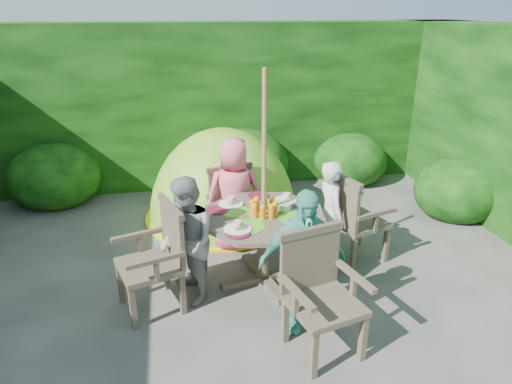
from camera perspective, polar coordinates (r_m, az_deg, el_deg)
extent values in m
plane|color=#403E39|center=(4.35, -2.17, -16.20)|extent=(60.00, 60.00, 0.00)
cube|color=black|center=(7.54, -7.18, 10.84)|extent=(9.00, 1.00, 2.50)
cylinder|color=#41372A|center=(4.77, 0.93, -7.25)|extent=(0.13, 0.13, 0.72)
cube|color=#41372A|center=(4.93, 0.91, -10.58)|extent=(0.95, 0.32, 0.06)
cube|color=#41372A|center=(4.93, 0.91, -10.58)|extent=(0.32, 0.95, 0.06)
cylinder|color=#41372A|center=(4.59, 0.96, -3.10)|extent=(1.57, 1.57, 0.04)
cylinder|color=#4EC321|center=(4.34, -0.78, -4.33)|extent=(0.30, 0.30, 0.00)
cylinder|color=#4EC321|center=(4.52, 4.66, -3.25)|extent=(0.30, 0.30, 0.00)
cylinder|color=#4EC321|center=(4.66, -2.63, -2.43)|extent=(0.30, 0.30, 0.00)
cylinder|color=#4EC321|center=(4.83, 2.52, -1.50)|extent=(0.30, 0.30, 0.00)
cylinder|color=#4EC321|center=(4.58, 0.96, -2.84)|extent=(0.30, 0.30, 0.00)
cylinder|color=white|center=(4.90, 3.81, -1.06)|extent=(0.26, 0.26, 0.01)
cylinder|color=white|center=(4.81, -3.17, -1.50)|extent=(0.26, 0.26, 0.01)
cylinder|color=white|center=(4.27, -2.32, -4.67)|extent=(0.26, 0.26, 0.01)
cylinder|color=white|center=(4.37, 5.52, -4.10)|extent=(0.26, 0.26, 0.01)
cylinder|color=red|center=(4.79, 6.26, -1.75)|extent=(0.23, 0.23, 0.01)
cylinder|color=red|center=(5.02, 0.30, -0.44)|extent=(0.23, 0.23, 0.01)
cylinder|color=red|center=(4.69, -4.89, -2.23)|extent=(0.23, 0.23, 0.01)
cylinder|color=red|center=(4.20, -2.28, -5.16)|extent=(0.23, 0.23, 0.01)
cylinder|color=red|center=(4.27, 5.43, -4.78)|extent=(0.23, 0.23, 0.01)
cylinder|color=green|center=(4.70, 3.27, -1.73)|extent=(0.19, 0.19, 0.06)
cylinder|color=olive|center=(4.45, 0.99, 1.09)|extent=(0.05, 0.05, 2.20)
cube|color=#41372A|center=(5.28, 12.67, -3.65)|extent=(0.66, 0.67, 0.05)
cube|color=#41372A|center=(5.37, 15.95, -6.29)|extent=(0.07, 0.07, 0.44)
cube|color=#41372A|center=(5.67, 12.83, -4.38)|extent=(0.07, 0.07, 0.44)
cube|color=#41372A|center=(5.09, 12.06, -7.53)|extent=(0.07, 0.07, 0.44)
cube|color=#41372A|center=(5.41, 9.01, -5.44)|extent=(0.07, 0.07, 0.44)
cube|color=#41372A|center=(5.01, 10.70, -1.32)|extent=(0.19, 0.54, 0.53)
cube|color=#41372A|center=(5.00, 14.83, -2.66)|extent=(0.52, 0.20, 0.04)
cube|color=#41372A|center=(5.38, 11.03, -0.52)|extent=(0.52, 0.20, 0.04)
cube|color=#41372A|center=(4.42, -13.27, -9.06)|extent=(0.67, 0.68, 0.05)
cube|color=#41372A|center=(4.69, -16.58, -10.76)|extent=(0.07, 0.07, 0.44)
cube|color=#41372A|center=(4.31, -15.13, -13.80)|extent=(0.07, 0.07, 0.44)
cube|color=#41372A|center=(4.78, -11.13, -9.54)|extent=(0.07, 0.07, 0.44)
cube|color=#41372A|center=(4.41, -9.18, -12.38)|extent=(0.07, 0.07, 0.44)
cube|color=#41372A|center=(4.34, -10.39, -5.11)|extent=(0.21, 0.53, 0.53)
cube|color=#41372A|center=(4.55, -14.47, -5.18)|extent=(0.52, 0.21, 0.04)
cube|color=#41372A|center=(4.08, -12.43, -8.32)|extent=(0.52, 0.21, 0.04)
cube|color=#41372A|center=(5.72, -4.04, -1.31)|extent=(0.62, 0.60, 0.05)
cube|color=#41372A|center=(6.06, -2.75, -2.14)|extent=(0.06, 0.06, 0.42)
cube|color=#41372A|center=(5.93, -6.72, -2.83)|extent=(0.06, 0.06, 0.42)
cube|color=#41372A|center=(5.69, -1.13, -3.81)|extent=(0.06, 0.06, 0.42)
cube|color=#41372A|center=(5.55, -5.34, -4.59)|extent=(0.06, 0.06, 0.42)
cube|color=#41372A|center=(5.40, -3.25, 0.40)|extent=(0.52, 0.15, 0.50)
cube|color=#41372A|center=(5.72, -1.65, 0.94)|extent=(0.16, 0.50, 0.04)
cube|color=#41372A|center=(5.56, -6.62, 0.16)|extent=(0.16, 0.50, 0.04)
cube|color=#41372A|center=(3.85, 8.57, -13.84)|extent=(0.66, 0.64, 0.05)
cube|color=#41372A|center=(3.74, 7.24, -19.54)|extent=(0.06, 0.06, 0.44)
cube|color=#41372A|center=(3.95, 13.23, -17.31)|extent=(0.06, 0.06, 0.44)
cube|color=#41372A|center=(4.04, 3.67, -15.68)|extent=(0.06, 0.06, 0.44)
cube|color=#41372A|center=(4.24, 9.34, -13.90)|extent=(0.06, 0.06, 0.44)
cube|color=#41372A|center=(3.87, 6.76, -8.49)|extent=(0.54, 0.17, 0.53)
cube|color=#41372A|center=(3.60, 5.03, -12.31)|extent=(0.18, 0.52, 0.04)
cube|color=#41372A|center=(3.87, 12.20, -10.15)|extent=(0.18, 0.52, 0.04)
imported|color=silver|center=(5.01, 9.30, -2.84)|extent=(0.32, 0.46, 1.22)
imported|color=gray|center=(4.40, -8.60, -6.15)|extent=(0.62, 0.72, 1.26)
imported|color=#EE627B|center=(5.29, -2.69, -0.36)|extent=(0.69, 0.47, 1.35)
imported|color=#4CB39D|center=(4.00, 5.83, -8.56)|extent=(0.78, 0.33, 1.32)
ellipsoid|color=#6CB322|center=(6.41, -4.05, -2.85)|extent=(2.05, 2.05, 2.45)
ellipsoid|color=black|center=(5.79, -3.31, -5.69)|extent=(0.70, 0.38, 0.84)
cylinder|color=yellow|center=(6.40, -4.06, -2.74)|extent=(2.15, 2.15, 0.03)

